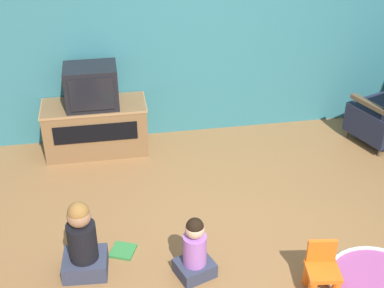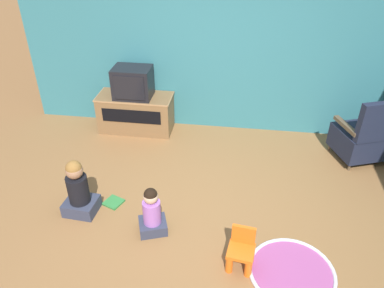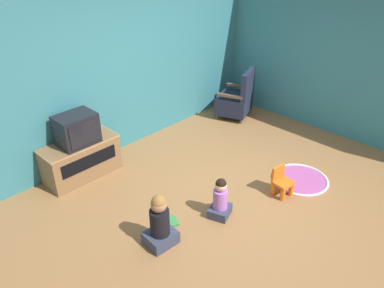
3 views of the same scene
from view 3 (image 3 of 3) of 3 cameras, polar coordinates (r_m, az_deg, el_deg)
The scene contains 11 objects.
ground_plane at distance 5.52m, azimuth 6.41°, elevation -7.19°, with size 30.00×30.00×0.00m, color olive.
wall_back at distance 6.29m, azimuth -10.12°, elevation 11.71°, with size 5.82×0.12×2.80m.
wall_right at distance 6.99m, azimuth 23.88°, elevation 11.50°, with size 0.12×5.33×2.80m.
tv_cabinet at distance 5.91m, azimuth -16.56°, elevation -2.13°, with size 1.14×0.51×0.58m.
television at distance 5.65m, azimuth -17.16°, elevation 2.14°, with size 0.56×0.42×0.46m.
black_armchair at distance 7.56m, azimuth 6.79°, elevation 6.71°, with size 0.82×0.79×0.99m.
yellow_kid_chair at distance 5.48m, azimuth 13.51°, elevation -5.86°, with size 0.29×0.28×0.43m.
play_mat at distance 5.94m, azimuth 16.13°, elevation -5.19°, with size 0.85×0.85×0.04m.
child_watching_left at distance 4.52m, azimuth -4.94°, elevation -11.94°, with size 0.38×0.34×0.71m.
child_watching_center at distance 4.94m, azimuth 4.34°, elevation -8.49°, with size 0.36×0.34×0.58m.
book at distance 4.97m, azimuth -3.44°, elevation -11.77°, with size 0.26×0.26×0.02m.
Camera 3 is at (-3.57, -2.60, 3.30)m, focal length 35.00 mm.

